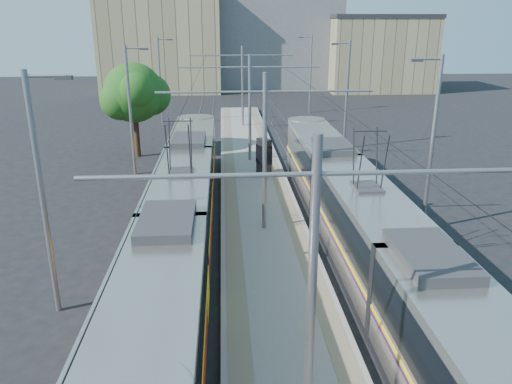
{
  "coord_description": "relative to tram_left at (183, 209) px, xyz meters",
  "views": [
    {
      "loc": [
        -1.78,
        -13.14,
        9.29
      ],
      "look_at": [
        -0.3,
        9.28,
        1.6
      ],
      "focal_mm": 35.0,
      "sensor_mm": 36.0,
      "label": 1
    }
  ],
  "objects": [
    {
      "name": "ground",
      "position": [
        3.6,
        -6.91,
        -1.71
      ],
      "size": [
        160.0,
        160.0,
        0.0
      ],
      "primitive_type": "plane",
      "color": "black",
      "rests_on": "ground"
    },
    {
      "name": "street_lamps",
      "position": [
        3.6,
        14.09,
        2.47
      ],
      "size": [
        15.18,
        38.22,
        8.0
      ],
      "color": "gray",
      "rests_on": "ground"
    },
    {
      "name": "tree",
      "position": [
        -4.13,
        15.82,
        2.8
      ],
      "size": [
        4.59,
        4.24,
        6.67
      ],
      "color": "#382314",
      "rests_on": "ground"
    },
    {
      "name": "tram_right",
      "position": [
        7.2,
        -2.43,
        0.15
      ],
      "size": [
        2.43,
        30.27,
        5.5
      ],
      "color": "black",
      "rests_on": "ground"
    },
    {
      "name": "building_left",
      "position": [
        -6.4,
        53.09,
        5.16
      ],
      "size": [
        16.32,
        12.24,
        13.72
      ],
      "color": "#9B9269",
      "rests_on": "ground"
    },
    {
      "name": "building_right",
      "position": [
        23.6,
        51.09,
        3.41
      ],
      "size": [
        14.28,
        10.2,
        10.22
      ],
      "color": "#9B9269",
      "rests_on": "ground"
    },
    {
      "name": "platform",
      "position": [
        3.6,
        10.09,
        -1.56
      ],
      "size": [
        4.0,
        50.0,
        0.3
      ],
      "primitive_type": "cube",
      "color": "gray",
      "rests_on": "ground"
    },
    {
      "name": "rails",
      "position": [
        3.6,
        10.09,
        -1.69
      ],
      "size": [
        8.71,
        70.0,
        0.03
      ],
      "color": "gray",
      "rests_on": "ground"
    },
    {
      "name": "tram_left",
      "position": [
        0.0,
        0.0,
        0.0
      ],
      "size": [
        2.43,
        27.93,
        5.5
      ],
      "color": "black",
      "rests_on": "ground"
    },
    {
      "name": "shelter",
      "position": [
        4.28,
        9.69,
        -0.25
      ],
      "size": [
        0.97,
        1.16,
        2.21
      ],
      "rotation": [
        0.0,
        0.0,
        0.42
      ],
      "color": "black",
      "rests_on": "platform"
    },
    {
      "name": "catenary",
      "position": [
        3.6,
        7.24,
        2.81
      ],
      "size": [
        9.2,
        70.0,
        7.0
      ],
      "color": "gray",
      "rests_on": "platform"
    },
    {
      "name": "tactile_strip_right",
      "position": [
        5.05,
        10.09,
        -1.4
      ],
      "size": [
        0.7,
        50.0,
        0.01
      ],
      "primitive_type": "cube",
      "color": "gray",
      "rests_on": "platform"
    },
    {
      "name": "building_centre",
      "position": [
        9.6,
        57.09,
        5.3
      ],
      "size": [
        18.36,
        14.28,
        13.99
      ],
      "color": "slate",
      "rests_on": "ground"
    },
    {
      "name": "tactile_strip_left",
      "position": [
        2.15,
        10.09,
        -1.4
      ],
      "size": [
        0.7,
        50.0,
        0.01
      ],
      "primitive_type": "cube",
      "color": "gray",
      "rests_on": "platform"
    }
  ]
}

